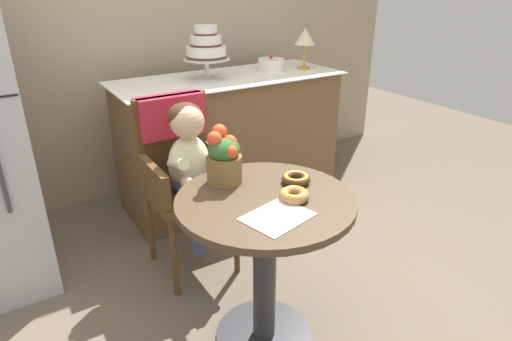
# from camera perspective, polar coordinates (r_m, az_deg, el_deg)

# --- Properties ---
(ground_plane) EXTENTS (8.00, 8.00, 0.00)m
(ground_plane) POSITION_cam_1_polar(r_m,az_deg,el_deg) (2.17, 1.03, -20.63)
(ground_plane) COLOR #6B5B4C
(back_wall) EXTENTS (4.80, 0.10, 2.70)m
(back_wall) POSITION_cam_1_polar(r_m,az_deg,el_deg) (3.26, -17.88, 19.93)
(back_wall) COLOR tan
(back_wall) RESTS_ON ground
(cafe_table) EXTENTS (0.72, 0.72, 0.72)m
(cafe_table) POSITION_cam_1_polar(r_m,az_deg,el_deg) (1.85, 1.15, -9.39)
(cafe_table) COLOR #4C3826
(cafe_table) RESTS_ON ground
(wicker_chair) EXTENTS (0.42, 0.45, 0.95)m
(wicker_chair) POSITION_cam_1_polar(r_m,az_deg,el_deg) (2.38, -9.82, 1.79)
(wicker_chair) COLOR brown
(wicker_chair) RESTS_ON ground
(seated_child) EXTENTS (0.27, 0.32, 0.73)m
(seated_child) POSITION_cam_1_polar(r_m,az_deg,el_deg) (2.23, -8.33, 1.40)
(seated_child) COLOR beige
(seated_child) RESTS_ON ground
(paper_napkin) EXTENTS (0.27, 0.24, 0.00)m
(paper_napkin) POSITION_cam_1_polar(r_m,az_deg,el_deg) (1.61, 2.81, -6.01)
(paper_napkin) COLOR white
(paper_napkin) RESTS_ON cafe_table
(donut_front) EXTENTS (0.12, 0.12, 0.04)m
(donut_front) POSITION_cam_1_polar(r_m,az_deg,el_deg) (1.72, 4.98, -3.13)
(donut_front) COLOR #AD7542
(donut_front) RESTS_ON cafe_table
(donut_mid) EXTENTS (0.12, 0.12, 0.04)m
(donut_mid) POSITION_cam_1_polar(r_m,az_deg,el_deg) (1.86, 5.21, -1.03)
(donut_mid) COLOR #4C2D19
(donut_mid) RESTS_ON cafe_table
(flower_vase) EXTENTS (0.15, 0.15, 0.25)m
(flower_vase) POSITION_cam_1_polar(r_m,az_deg,el_deg) (1.83, -4.18, 1.67)
(flower_vase) COLOR brown
(flower_vase) RESTS_ON cafe_table
(display_counter) EXTENTS (1.56, 0.62, 0.90)m
(display_counter) POSITION_cam_1_polar(r_m,az_deg,el_deg) (3.13, -3.35, 4.03)
(display_counter) COLOR brown
(display_counter) RESTS_ON ground
(tiered_cake_stand) EXTENTS (0.30, 0.30, 0.34)m
(tiered_cake_stand) POSITION_cam_1_polar(r_m,az_deg,el_deg) (2.90, -6.50, 15.53)
(tiered_cake_stand) COLOR silver
(tiered_cake_stand) RESTS_ON display_counter
(round_layer_cake) EXTENTS (0.19, 0.19, 0.11)m
(round_layer_cake) POSITION_cam_1_polar(r_m,az_deg,el_deg) (3.20, 1.97, 13.56)
(round_layer_cake) COLOR white
(round_layer_cake) RESTS_ON display_counter
(table_lamp) EXTENTS (0.15, 0.15, 0.28)m
(table_lamp) POSITION_cam_1_polar(r_m,az_deg,el_deg) (3.24, 6.38, 16.70)
(table_lamp) COLOR #B28C47
(table_lamp) RESTS_ON display_counter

